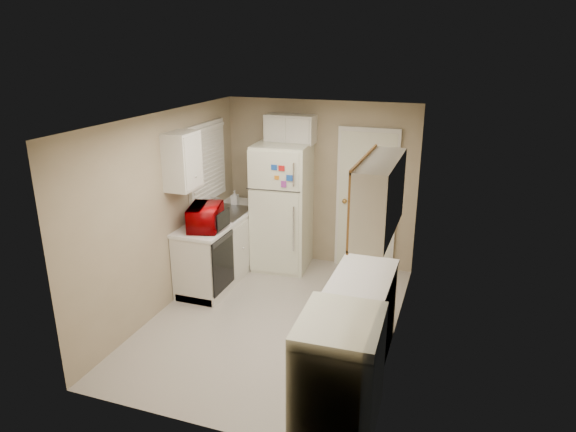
% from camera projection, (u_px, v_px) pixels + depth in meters
% --- Properties ---
extents(floor, '(3.80, 3.80, 0.00)m').
position_uv_depth(floor, '(274.00, 319.00, 6.16)').
color(floor, beige).
rests_on(floor, ground).
extents(ceiling, '(3.80, 3.80, 0.00)m').
position_uv_depth(ceiling, '(272.00, 118.00, 5.39)').
color(ceiling, white).
rests_on(ceiling, floor).
extents(wall_left, '(3.80, 3.80, 0.00)m').
position_uv_depth(wall_left, '(165.00, 212.00, 6.21)').
color(wall_left, tan).
rests_on(wall_left, floor).
extents(wall_right, '(3.80, 3.80, 0.00)m').
position_uv_depth(wall_right, '(399.00, 240.00, 5.33)').
color(wall_right, tan).
rests_on(wall_right, floor).
extents(wall_back, '(2.80, 2.80, 0.00)m').
position_uv_depth(wall_back, '(320.00, 184.00, 7.47)').
color(wall_back, tan).
rests_on(wall_back, floor).
extents(wall_front, '(2.80, 2.80, 0.00)m').
position_uv_depth(wall_front, '(189.00, 301.00, 4.07)').
color(wall_front, tan).
rests_on(wall_front, floor).
extents(left_counter, '(0.60, 1.80, 0.90)m').
position_uv_depth(left_counter, '(223.00, 246.00, 7.16)').
color(left_counter, silver).
rests_on(left_counter, floor).
extents(dishwasher, '(0.03, 0.58, 0.72)m').
position_uv_depth(dishwasher, '(223.00, 263.00, 6.52)').
color(dishwasher, black).
rests_on(dishwasher, floor).
extents(sink, '(0.54, 0.74, 0.16)m').
position_uv_depth(sink, '(227.00, 215.00, 7.16)').
color(sink, gray).
rests_on(sink, left_counter).
extents(microwave, '(0.61, 0.44, 0.37)m').
position_uv_depth(microwave, '(205.00, 218.00, 6.49)').
color(microwave, '#960003').
rests_on(microwave, left_counter).
extents(soap_bottle, '(0.10, 0.10, 0.21)m').
position_uv_depth(soap_bottle, '(235.00, 198.00, 7.48)').
color(soap_bottle, white).
rests_on(soap_bottle, left_counter).
extents(window_blinds, '(0.10, 0.98, 1.08)m').
position_uv_depth(window_blinds, '(207.00, 162.00, 7.01)').
color(window_blinds, silver).
rests_on(window_blinds, wall_left).
extents(upper_cabinet_left, '(0.30, 0.45, 0.70)m').
position_uv_depth(upper_cabinet_left, '(182.00, 161.00, 6.17)').
color(upper_cabinet_left, silver).
rests_on(upper_cabinet_left, wall_left).
extents(refrigerator, '(0.80, 0.78, 1.83)m').
position_uv_depth(refrigerator, '(283.00, 207.00, 7.36)').
color(refrigerator, silver).
rests_on(refrigerator, floor).
extents(cabinet_over_fridge, '(0.70, 0.30, 0.40)m').
position_uv_depth(cabinet_over_fridge, '(290.00, 129.00, 7.20)').
color(cabinet_over_fridge, silver).
rests_on(cabinet_over_fridge, wall_back).
extents(interior_door, '(0.86, 0.06, 2.08)m').
position_uv_depth(interior_door, '(366.00, 201.00, 7.27)').
color(interior_door, silver).
rests_on(interior_door, floor).
extents(right_counter, '(0.60, 2.00, 0.90)m').
position_uv_depth(right_counter, '(351.00, 337.00, 4.95)').
color(right_counter, silver).
rests_on(right_counter, floor).
extents(stove, '(0.70, 0.86, 1.02)m').
position_uv_depth(stove, '(339.00, 371.00, 4.34)').
color(stove, silver).
rests_on(stove, floor).
extents(upper_cabinet_right, '(0.30, 1.20, 0.70)m').
position_uv_depth(upper_cabinet_right, '(380.00, 196.00, 4.74)').
color(upper_cabinet_right, silver).
rests_on(upper_cabinet_right, wall_right).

